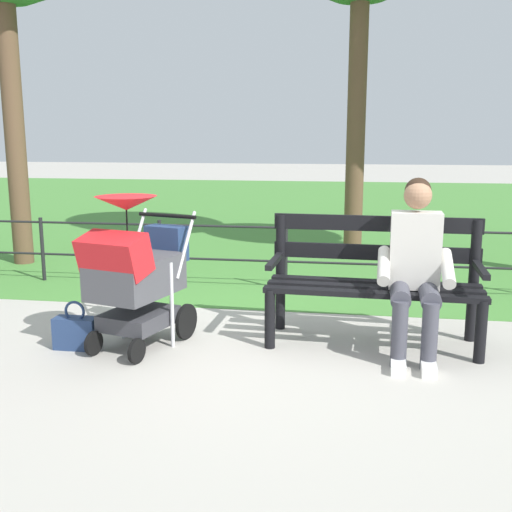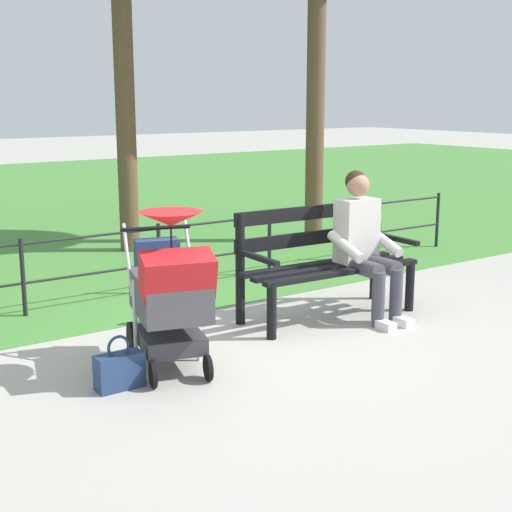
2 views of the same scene
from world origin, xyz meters
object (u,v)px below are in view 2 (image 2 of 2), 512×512
Objects in this scene: park_bench at (323,257)px; handbag at (119,370)px; stroller at (170,289)px; person_on_bench at (365,241)px.

park_bench reaches higher than handbag.
park_bench is at bearing -166.27° from stroller.
handbag is at bearing 13.42° from park_bench.
handbag is (2.47, 0.30, -0.55)m from person_on_bench.
person_on_bench is 3.45× the size of handbag.
person_on_bench is 2.55m from handbag.
stroller is 0.65m from handbag.
stroller is (2.03, 0.20, -0.08)m from person_on_bench.
park_bench is 1.41× the size of stroller.
person_on_bench reaches higher than park_bench.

